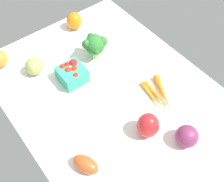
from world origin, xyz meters
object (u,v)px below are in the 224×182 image
object	(u,v)px
berry_basket	(72,73)
bell_pepper_orange	(74,21)
broccoli_head	(94,45)
heirloom_tomato_green	(34,66)
roma_tomato	(86,164)
red_onion_near_basket	(187,136)
carrot_bunch	(159,94)
bell_pepper_red	(148,125)

from	to	relation	value
berry_basket	bell_pepper_orange	bearing A→B (deg)	144.94
bell_pepper_orange	broccoli_head	world-z (taller)	broccoli_head
heirloom_tomato_green	broccoli_head	size ratio (longest dim) A/B	0.62
roma_tomato	red_onion_near_basket	world-z (taller)	red_onion_near_basket
broccoli_head	berry_basket	bearing A→B (deg)	-73.04
heirloom_tomato_green	carrot_bunch	bearing A→B (deg)	38.09
heirloom_tomato_green	berry_basket	distance (cm)	16.62
heirloom_tomato_green	berry_basket	xyz separation A→B (cm)	(12.96, 10.40, -0.03)
berry_basket	carrot_bunch	bearing A→B (deg)	37.79
bell_pepper_orange	red_onion_near_basket	distance (cm)	75.58
heirloom_tomato_green	roma_tomato	size ratio (longest dim) A/B	0.78
bell_pepper_orange	carrot_bunch	bearing A→B (deg)	3.58
red_onion_near_basket	carrot_bunch	bearing A→B (deg)	162.35
broccoli_head	carrot_bunch	bearing A→B (deg)	12.33
bell_pepper_red	carrot_bunch	bearing A→B (deg)	122.16
bell_pepper_red	red_onion_near_basket	bearing A→B (deg)	36.50
heirloom_tomato_green	roma_tomato	xyz separation A→B (cm)	(48.16, -7.17, -1.08)
heirloom_tomato_green	bell_pepper_red	world-z (taller)	bell_pepper_red
bell_pepper_red	heirloom_tomato_green	bearing A→B (deg)	-160.61
red_onion_near_basket	berry_basket	bearing A→B (deg)	-162.22
berry_basket	heirloom_tomato_green	bearing A→B (deg)	-141.26
broccoli_head	roma_tomato	distance (cm)	51.56
carrot_bunch	bell_pepper_red	bearing A→B (deg)	-57.84
bell_pepper_red	carrot_bunch	distance (cm)	17.75
carrot_bunch	roma_tomato	bearing A→B (deg)	-80.52
broccoli_head	roma_tomato	xyz separation A→B (cm)	(39.74, -32.48, -4.93)
bell_pepper_orange	red_onion_near_basket	world-z (taller)	bell_pepper_orange
roma_tomato	berry_basket	size ratio (longest dim) A/B	0.93
bell_pepper_red	roma_tomato	world-z (taller)	bell_pepper_red
bell_pepper_orange	roma_tomato	size ratio (longest dim) A/B	0.90
bell_pepper_orange	broccoli_head	bearing A→B (deg)	-9.71
broccoli_head	berry_basket	distance (cm)	16.06
bell_pepper_red	carrot_bunch	xyz separation A→B (cm)	(-9.23, 14.68, -3.78)
heirloom_tomato_green	roma_tomato	world-z (taller)	heirloom_tomato_green
heirloom_tomato_green	bell_pepper_red	bearing A→B (deg)	19.39
heirloom_tomato_green	red_onion_near_basket	xyz separation A→B (cm)	(61.85, 26.08, 0.28)
heirloom_tomato_green	bell_pepper_orange	size ratio (longest dim) A/B	0.87
broccoli_head	red_onion_near_basket	distance (cm)	53.56
heirloom_tomato_green	carrot_bunch	size ratio (longest dim) A/B	0.43
carrot_bunch	red_onion_near_basket	bearing A→B (deg)	-17.65
broccoli_head	red_onion_near_basket	size ratio (longest dim) A/B	1.50
roma_tomato	berry_basket	bearing A→B (deg)	131.66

